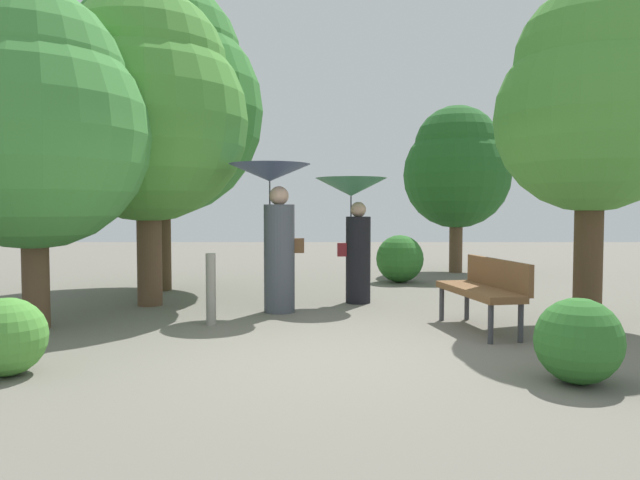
% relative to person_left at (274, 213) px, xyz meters
% --- Properties ---
extents(ground_plane, '(40.00, 40.00, 0.00)m').
position_rel_person_left_xyz_m(ground_plane, '(0.63, -2.37, -1.35)').
color(ground_plane, '#6B665B').
extents(person_left, '(1.11, 1.11, 2.02)m').
position_rel_person_left_xyz_m(person_left, '(0.00, 0.00, 0.00)').
color(person_left, '#474C56').
rests_on(person_left, ground).
extents(person_right, '(1.07, 1.07, 1.88)m').
position_rel_person_left_xyz_m(person_right, '(1.13, 0.80, -0.01)').
color(person_right, black).
rests_on(person_right, ground).
extents(park_bench, '(0.75, 1.56, 0.83)m').
position_rel_person_left_xyz_m(park_bench, '(2.54, -1.23, -0.84)').
color(park_bench, '#38383D').
rests_on(park_bench, ground).
extents(tree_near_left, '(3.66, 3.66, 5.38)m').
position_rel_person_left_xyz_m(tree_near_left, '(-2.19, 2.21, 2.01)').
color(tree_near_left, '#4C3823').
rests_on(tree_near_left, ground).
extents(tree_near_right, '(2.30, 2.30, 4.11)m').
position_rel_person_left_xyz_m(tree_near_right, '(3.91, -0.84, 1.37)').
color(tree_near_right, '#4C3823').
rests_on(tree_near_right, ground).
extents(tree_mid_left, '(2.70, 2.70, 3.98)m').
position_rel_person_left_xyz_m(tree_mid_left, '(-2.74, -1.11, 1.13)').
color(tree_mid_left, brown).
rests_on(tree_mid_left, ground).
extents(tree_mid_right, '(2.38, 2.38, 3.72)m').
position_rel_person_left_xyz_m(tree_mid_right, '(3.67, 5.16, 1.02)').
color(tree_mid_right, brown).
rests_on(tree_mid_right, ground).
extents(tree_far_back, '(2.92, 2.92, 4.57)m').
position_rel_person_left_xyz_m(tree_far_back, '(-1.88, 0.57, 1.56)').
color(tree_far_back, brown).
rests_on(tree_far_back, ground).
extents(bush_path_left, '(0.92, 0.92, 0.92)m').
position_rel_person_left_xyz_m(bush_path_left, '(2.17, 3.33, -0.90)').
color(bush_path_left, '#2D6B28').
rests_on(bush_path_left, ground).
extents(bush_path_right, '(0.66, 0.66, 0.66)m').
position_rel_person_left_xyz_m(bush_path_right, '(-2.03, -3.11, -1.02)').
color(bush_path_right, '#4C9338').
rests_on(bush_path_right, ground).
extents(bush_behind_bench, '(0.70, 0.70, 0.70)m').
position_rel_person_left_xyz_m(bush_behind_bench, '(2.70, -3.34, -1.01)').
color(bush_behind_bench, '#2D6B28').
rests_on(bush_behind_bench, ground).
extents(path_marker_post, '(0.12, 0.12, 0.87)m').
position_rel_person_left_xyz_m(path_marker_post, '(-0.71, -0.90, -0.92)').
color(path_marker_post, gray).
rests_on(path_marker_post, ground).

